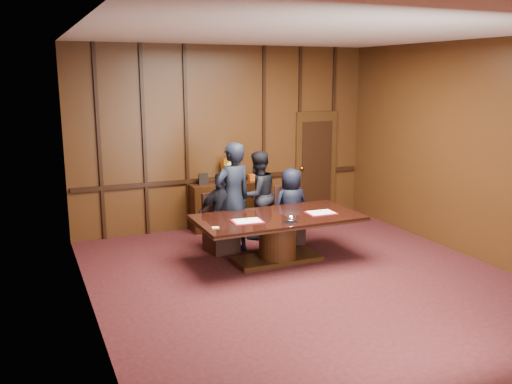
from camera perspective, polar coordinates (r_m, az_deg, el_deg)
room at (r=7.60m, az=6.24°, el=2.89°), size 7.00×7.04×3.50m
sideboard at (r=10.59m, az=-2.64°, el=-1.20°), size 1.60×0.45×1.54m
conference_table at (r=8.66m, az=2.30°, el=-4.12°), size 2.62×1.32×0.76m
folder_left at (r=8.25m, az=-0.92°, el=-3.09°), size 0.49×0.37×0.02m
folder_right at (r=8.80m, az=6.84°, el=-2.18°), size 0.47×0.35×0.02m
inkstand at (r=8.19m, az=3.70°, el=-2.89°), size 0.20×0.14×0.12m
notepad at (r=7.93m, az=-4.28°, el=-3.76°), size 0.11×0.09×0.01m
chair_left at (r=9.25m, az=-3.76°, el=-4.46°), size 0.55×0.55×0.99m
chair_right at (r=9.75m, az=3.51°, el=-3.57°), size 0.58×0.58×0.99m
signatory_left at (r=9.08m, az=-3.60°, el=-2.22°), size 0.84×0.42×1.37m
signatory_right at (r=9.59m, az=3.71°, el=-1.48°), size 0.66×0.43×1.36m
witness_left at (r=9.01m, az=-2.45°, el=-0.66°), size 0.77×0.59×1.87m
witness_right at (r=9.83m, az=0.18°, el=-0.33°), size 0.92×0.80×1.61m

